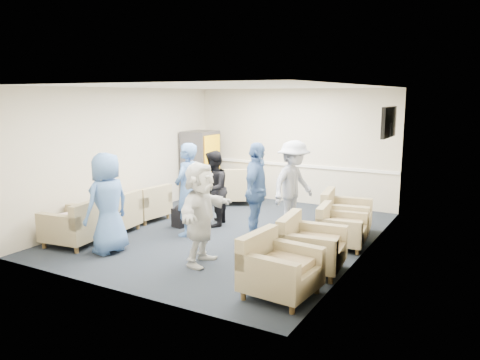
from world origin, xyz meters
The scene contains 25 objects.
floor centered at (0.00, 0.00, 0.00)m, with size 6.00×6.00×0.00m, color black.
ceiling centered at (0.00, 0.00, 2.70)m, with size 6.00×6.00×0.00m, color white.
back_wall centered at (0.00, 3.00, 1.35)m, with size 5.00×0.02×2.70m, color beige.
front_wall centered at (0.00, -3.00, 1.35)m, with size 5.00×0.02×2.70m, color beige.
left_wall centered at (-2.50, 0.00, 1.35)m, with size 0.02×6.00×2.70m, color beige.
right_wall centered at (2.50, 0.00, 1.35)m, with size 0.02×6.00×2.70m, color beige.
chair_rail centered at (0.00, 2.98, 0.90)m, with size 4.98×0.04×0.06m, color white.
tv centered at (2.44, 1.80, 2.05)m, with size 0.10×1.00×0.58m.
armchair_left_near centered at (-1.92, -1.92, 0.34)m, with size 0.94×0.94×0.67m.
armchair_left_mid centered at (-1.91, -1.01, 0.33)m, with size 0.89×0.89×0.65m.
armchair_left_far centered at (-1.94, -0.04, 0.31)m, with size 0.87×0.87×0.63m.
armchair_right_near centered at (1.96, -2.10, 0.34)m, with size 0.92×0.92×0.68m.
armchair_right_midnear centered at (1.99, -1.08, 0.35)m, with size 0.96×0.96×0.69m.
armchair_right_midfar centered at (2.04, 0.21, 0.30)m, with size 0.85×0.85×0.61m.
armchair_right_far centered at (1.88, 0.99, 0.34)m, with size 0.98×0.98×0.68m.
armchair_corner centered at (-1.15, 2.16, 0.37)m, with size 1.27×1.27×0.74m.
vending_machine centered at (-2.09, 2.17, 0.84)m, with size 0.69×0.80×1.68m.
backpack centered at (-1.05, -0.15, 0.23)m, with size 0.29×0.23×0.44m.
pillow centered at (-1.93, -1.92, 0.51)m, with size 0.42×0.31×0.12m, color beige.
person_front_left centered at (-1.16, -1.90, 0.83)m, with size 0.81×0.53×1.65m, color #456AA7.
person_mid_left centered at (-0.62, -0.47, 0.85)m, with size 0.62×0.41×1.70m, color #456AA7.
person_back_left centered at (-0.52, 0.27, 0.75)m, with size 0.72×0.56×1.49m, color black.
person_back_right centered at (0.88, 0.95, 0.85)m, with size 1.10×0.63×1.70m, color silver.
person_mid_right centered at (0.61, -0.09, 0.87)m, with size 1.02×0.43×1.74m, color #456AA7.
person_front_right centered at (0.45, -1.61, 0.79)m, with size 1.47×0.47×1.58m, color silver.
Camera 1 is at (4.33, -7.29, 2.56)m, focal length 35.00 mm.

